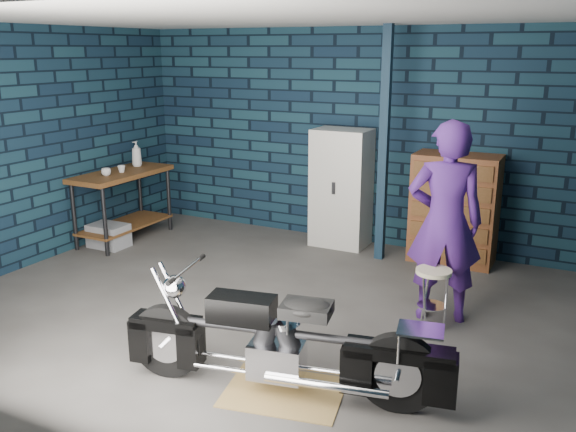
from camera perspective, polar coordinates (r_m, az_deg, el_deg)
name	(u,v)px	position (r m, az deg, el deg)	size (l,w,h in m)	color
ground	(260,309)	(5.97, -2.64, -8.68)	(6.00, 6.00, 0.00)	#55524F
room_walls	(286,106)	(5.96, -0.22, 10.29)	(6.02, 5.01, 2.71)	black
support_post	(384,147)	(7.11, 8.95, 6.43)	(0.10, 0.10, 2.70)	#102435
workbench	(124,206)	(8.22, -15.10, 0.92)	(0.60, 1.40, 0.91)	brown
drip_mat	(284,392)	(4.65, -0.39, -16.14)	(0.85, 0.64, 0.01)	olive
motorcycle	(284,336)	(4.43, -0.40, -11.18)	(2.06, 0.56, 0.91)	black
person	(445,222)	(5.65, 14.46, -0.58)	(0.68, 0.44, 1.85)	#492078
storage_bin	(109,235)	(8.05, -16.43, -1.76)	(0.47, 0.33, 0.29)	gray
locker	(341,188)	(7.69, 4.98, 2.61)	(0.69, 0.49, 1.48)	silver
tool_chest	(454,209)	(7.32, 15.29, 0.64)	(0.96, 0.53, 1.28)	brown
shop_stool	(432,300)	(5.59, 13.32, -7.64)	(0.31, 0.31, 0.57)	beige
cup_a	(106,172)	(7.89, -16.65, 3.96)	(0.12, 0.12, 0.09)	beige
cup_b	(122,169)	(8.06, -15.31, 4.27)	(0.10, 0.10, 0.09)	beige
bottle	(136,154)	(8.43, -13.99, 5.68)	(0.13, 0.13, 0.34)	gray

